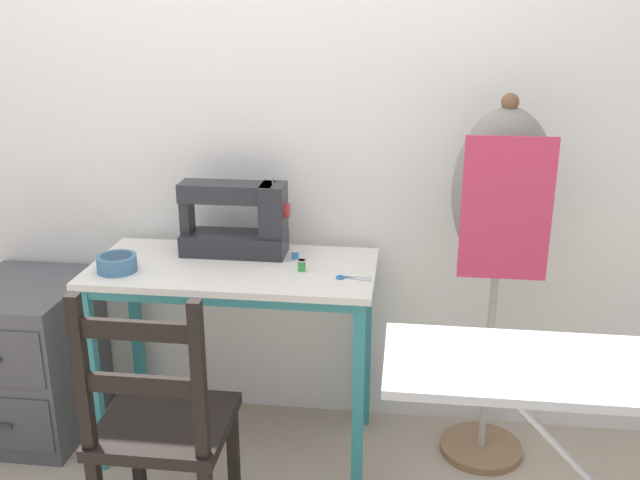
% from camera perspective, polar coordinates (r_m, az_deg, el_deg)
% --- Properties ---
extents(wall_back, '(10.00, 0.05, 2.55)m').
position_cam_1_polar(wall_back, '(2.81, -5.81, 10.03)').
color(wall_back, silver).
rests_on(wall_back, ground_plane).
extents(sewing_table, '(1.05, 0.51, 0.77)m').
position_cam_1_polar(sewing_table, '(2.67, -6.94, -4.30)').
color(sewing_table, silver).
rests_on(sewing_table, ground_plane).
extents(sewing_machine, '(0.41, 0.16, 0.30)m').
position_cam_1_polar(sewing_machine, '(2.71, -6.47, 1.50)').
color(sewing_machine, '#28282D').
rests_on(sewing_machine, sewing_table).
extents(fabric_bowl, '(0.14, 0.14, 0.06)m').
position_cam_1_polar(fabric_bowl, '(2.66, -15.94, -1.78)').
color(fabric_bowl, teal).
rests_on(fabric_bowl, sewing_table).
extents(scissors, '(0.13, 0.04, 0.01)m').
position_cam_1_polar(scissors, '(2.50, 2.25, -3.04)').
color(scissors, silver).
rests_on(scissors, sewing_table).
extents(thread_spool_near_machine, '(0.03, 0.03, 0.04)m').
position_cam_1_polar(thread_spool_near_machine, '(2.67, -2.00, -1.21)').
color(thread_spool_near_machine, '#2875C1').
rests_on(thread_spool_near_machine, sewing_table).
extents(thread_spool_mid_table, '(0.03, 0.03, 0.04)m').
position_cam_1_polar(thread_spool_mid_table, '(2.55, -1.48, -2.07)').
color(thread_spool_mid_table, green).
rests_on(thread_spool_mid_table, sewing_table).
extents(wooden_chair, '(0.40, 0.38, 0.94)m').
position_cam_1_polar(wooden_chair, '(2.31, -12.56, -14.55)').
color(wooden_chair, black).
rests_on(wooden_chair, ground_plane).
extents(filing_cabinet, '(0.44, 0.54, 0.63)m').
position_cam_1_polar(filing_cabinet, '(3.15, -22.11, -8.75)').
color(filing_cabinet, '#4C4C51').
rests_on(filing_cabinet, ground_plane).
extents(dress_form, '(0.35, 0.32, 1.40)m').
position_cam_1_polar(dress_form, '(2.57, 14.30, 2.44)').
color(dress_form, '#846647').
rests_on(dress_form, ground_plane).
extents(ironing_board, '(1.27, 0.38, 0.82)m').
position_cam_1_polar(ironing_board, '(2.00, 23.94, -10.41)').
color(ironing_board, '#ADB2B7').
rests_on(ironing_board, ground_plane).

